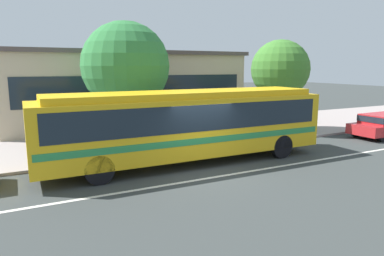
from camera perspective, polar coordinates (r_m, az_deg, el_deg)
name	(u,v)px	position (r m, az deg, el deg)	size (l,w,h in m)	color
ground_plane	(204,171)	(13.11, 1.90, -7.12)	(120.00, 120.00, 0.00)	#363B3A
sidewalk_slab	(144,138)	(19.05, -7.83, -1.58)	(60.00, 8.00, 0.12)	#9F918D
lane_stripe_center	(214,177)	(12.45, 3.69, -8.06)	(56.00, 0.16, 0.01)	silver
transit_bus	(187,122)	(13.87, -0.80, 1.03)	(11.72, 2.58, 2.91)	gold
pedestrian_waiting_near_sign	(133,126)	(16.31, -9.66, 0.34)	(0.45, 0.45, 1.77)	#6B6D58
pedestrian_walking_along_curb	(74,131)	(16.06, -18.84, -0.54)	(0.34, 0.34, 1.62)	#263A49
pedestrian_standing_by_tree	(241,117)	(19.35, 8.13, 1.76)	(0.48, 0.48, 1.70)	navy
bus_stop_sign	(248,110)	(17.52, 9.12, 3.00)	(0.15, 0.44, 2.56)	gray
street_tree_near_stop	(126,66)	(17.52, -10.85, 9.96)	(4.31, 4.31, 5.93)	brown
street_tree_mid_block	(280,69)	(21.16, 14.27, 9.33)	(3.40, 3.40, 5.30)	brown
station_building	(124,88)	(24.02, -11.17, 6.43)	(15.27, 7.19, 4.84)	tan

